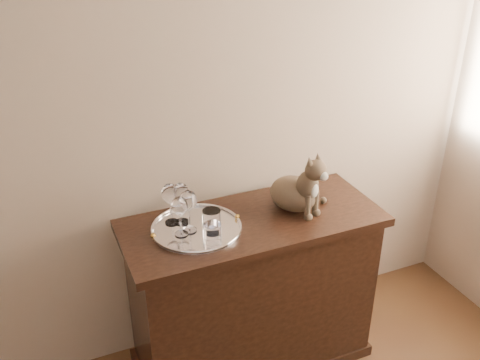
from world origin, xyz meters
The scene contains 10 objects.
wall_back centered at (0.00, 2.25, 1.35)m, with size 4.00×0.10×2.70m, color tan.
sideboard centered at (0.60, 1.94, 0.42)m, with size 1.20×0.50×0.85m, color black, non-canonical shape.
tray centered at (0.34, 1.96, 0.85)m, with size 0.40×0.40×0.01m, color white.
wine_glass_a centered at (0.25, 2.04, 0.96)m, with size 0.07×0.07×0.20m, color white, non-canonical shape.
wine_glass_b centered at (0.29, 2.03, 0.96)m, with size 0.07×0.07×0.20m, color white, non-canonical shape.
wine_glass_c centered at (0.26, 1.94, 0.95)m, with size 0.07×0.07×0.19m, color white, non-canonical shape.
wine_glass_d centered at (0.30, 1.95, 0.96)m, with size 0.08×0.08×0.20m, color white, non-canonical shape.
tumbler_a centered at (0.40, 1.93, 0.90)m, with size 0.08×0.08×0.09m, color white.
tumbler_b centered at (0.36, 1.83, 0.90)m, with size 0.08×0.08×0.09m, color white.
cat centered at (0.81, 1.96, 1.00)m, with size 0.31×0.29×0.31m, color #4E3D2F, non-canonical shape.
Camera 1 is at (-0.27, 0.06, 2.13)m, focal length 40.00 mm.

